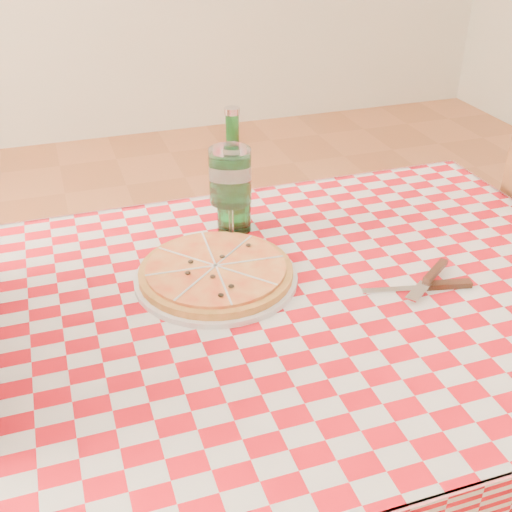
{
  "coord_description": "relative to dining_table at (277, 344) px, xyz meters",
  "views": [
    {
      "loc": [
        -0.33,
        -0.87,
        1.4
      ],
      "look_at": [
        -0.02,
        0.06,
        0.82
      ],
      "focal_mm": 45.0,
      "sensor_mm": 36.0,
      "label": 1
    }
  ],
  "objects": [
    {
      "name": "cutlery",
      "position": [
        0.26,
        -0.05,
        0.11
      ],
      "size": [
        0.25,
        0.23,
        0.02
      ],
      "primitive_type": null,
      "rotation": [
        0.0,
        0.0,
        0.27
      ],
      "color": "silver",
      "rests_on": "tablecloth"
    },
    {
      "name": "pizza_plate",
      "position": [
        -0.09,
        0.1,
        0.12
      ],
      "size": [
        0.32,
        0.32,
        0.04
      ],
      "primitive_type": null,
      "rotation": [
        0.0,
        0.0,
        -0.06
      ],
      "color": "gold",
      "rests_on": "tablecloth"
    },
    {
      "name": "wine_glass",
      "position": [
        -0.02,
        0.21,
        0.2
      ],
      "size": [
        0.09,
        0.09,
        0.21
      ],
      "primitive_type": null,
      "rotation": [
        0.0,
        0.0,
        -0.1
      ],
      "color": "white",
      "rests_on": "tablecloth"
    },
    {
      "name": "dining_table",
      "position": [
        0.0,
        0.0,
        0.0
      ],
      "size": [
        1.2,
        0.8,
        0.75
      ],
      "color": "brown",
      "rests_on": "ground"
    },
    {
      "name": "water_bottle",
      "position": [
        0.0,
        0.27,
        0.23
      ],
      "size": [
        0.09,
        0.09,
        0.26
      ],
      "primitive_type": null,
      "rotation": [
        0.0,
        0.0,
        -0.29
      ],
      "color": "#175E22",
      "rests_on": "tablecloth"
    },
    {
      "name": "tablecloth",
      "position": [
        0.0,
        0.0,
        0.09
      ],
      "size": [
        1.3,
        0.9,
        0.01
      ],
      "primitive_type": "cube",
      "color": "#AE0A15",
      "rests_on": "dining_table"
    }
  ]
}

